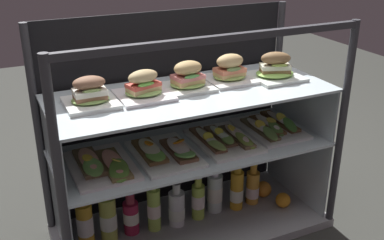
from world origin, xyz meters
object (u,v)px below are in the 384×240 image
open_sandwich_tray_far_right (165,152)px  juice_bottle_front_middle (85,224)px  open_sandwich_tray_mid_left (271,126)px  juice_bottle_front_left_end (253,187)px  orange_fruit_beside_bottles (263,189)px  plated_roll_sandwich_mid_left (275,70)px  juice_bottle_front_second (237,190)px  juice_bottle_back_left (154,208)px  juice_bottle_tucked_behind (108,218)px  open_sandwich_tray_center (224,139)px  juice_bottle_front_right_end (198,200)px  plated_roll_sandwich_far_right (90,95)px  orange_fruit_near_left_post (283,200)px  juice_bottle_back_center (215,192)px  plated_roll_sandwich_mid_right (230,71)px  open_sandwich_tray_right_of_center (102,164)px  plated_roll_sandwich_near_left_corner (144,88)px  juice_bottle_near_post (131,215)px  juice_bottle_back_right (177,208)px  plated_roll_sandwich_far_left (187,79)px

open_sandwich_tray_far_right → juice_bottle_front_middle: (-0.33, 0.06, -0.28)m
open_sandwich_tray_mid_left → juice_bottle_front_left_end: size_ratio=1.52×
open_sandwich_tray_far_right → orange_fruit_beside_bottles: size_ratio=4.20×
plated_roll_sandwich_mid_left → juice_bottle_front_second: bearing=177.0°
open_sandwich_tray_mid_left → juice_bottle_front_second: bearing=175.9°
plated_roll_sandwich_mid_left → juice_bottle_back_left: (-0.56, 0.02, -0.55)m
plated_roll_sandwich_mid_left → juice_bottle_tucked_behind: size_ratio=0.84×
open_sandwich_tray_center → juice_bottle_front_right_end: open_sandwich_tray_center is taller
juice_bottle_front_middle → orange_fruit_beside_bottles: bearing=1.0°
plated_roll_sandwich_far_right → open_sandwich_tray_far_right: size_ratio=0.58×
juice_bottle_tucked_behind → orange_fruit_near_left_post: juice_bottle_tucked_behind is taller
plated_roll_sandwich_far_right → juice_bottle_front_second: size_ratio=0.81×
plated_roll_sandwich_mid_left → juice_bottle_back_center: 0.61m
juice_bottle_front_second → orange_fruit_beside_bottles: (0.17, 0.03, -0.06)m
open_sandwich_tray_far_right → juice_bottle_back_left: (-0.04, 0.05, -0.29)m
juice_bottle_tucked_behind → orange_fruit_near_left_post: (0.80, -0.11, -0.07)m
juice_bottle_front_second → plated_roll_sandwich_mid_right: bearing=131.4°
juice_bottle_front_middle → juice_bottle_back_center: juice_bottle_front_middle is taller
plated_roll_sandwich_mid_right → juice_bottle_front_right_end: plated_roll_sandwich_mid_right is taller
open_sandwich_tray_right_of_center → juice_bottle_tucked_behind: (0.02, 0.06, -0.29)m
plated_roll_sandwich_mid_left → juice_bottle_back_left: plated_roll_sandwich_mid_left is taller
plated_roll_sandwich_near_left_corner → open_sandwich_tray_right_of_center: bearing=-166.0°
plated_roll_sandwich_far_right → open_sandwich_tray_right_of_center: (0.01, -0.05, -0.26)m
juice_bottle_front_middle → juice_bottle_tucked_behind: juice_bottle_front_middle is taller
orange_fruit_beside_bottles → plated_roll_sandwich_far_right: bearing=-178.5°
open_sandwich_tray_mid_left → juice_bottle_front_left_end: bearing=162.3°
open_sandwich_tray_far_right → juice_bottle_back_left: bearing=125.0°
juice_bottle_tucked_behind → open_sandwich_tray_mid_left: bearing=-2.4°
juice_bottle_tucked_behind → juice_bottle_front_second: bearing=-2.0°
plated_roll_sandwich_near_left_corner → juice_bottle_near_post: (-0.07, 0.02, -0.56)m
orange_fruit_near_left_post → juice_bottle_tucked_behind: bearing=172.4°
juice_bottle_front_second → juice_bottle_near_post: bearing=176.8°
juice_bottle_back_center → juice_bottle_front_left_end: (0.19, -0.02, -0.01)m
juice_bottle_front_right_end → plated_roll_sandwich_near_left_corner: bearing=179.2°
juice_bottle_back_center → orange_fruit_near_left_post: (0.30, -0.11, -0.06)m
orange_fruit_beside_bottles → orange_fruit_near_left_post: orange_fruit_beside_bottles is taller
juice_bottle_front_left_end → orange_fruit_near_left_post: (0.11, -0.09, -0.05)m
juice_bottle_back_center → juice_bottle_tucked_behind: bearing=-179.4°
juice_bottle_tucked_behind → juice_bottle_back_left: 0.20m
open_sandwich_tray_right_of_center → juice_bottle_front_second: size_ratio=1.45×
open_sandwich_tray_center → orange_fruit_beside_bottles: size_ratio=4.20×
plated_roll_sandwich_far_right → orange_fruit_beside_bottles: (0.80, 0.02, -0.61)m
juice_bottle_back_left → juice_bottle_front_left_end: 0.49m
plated_roll_sandwich_far_right → juice_bottle_back_right: plated_roll_sandwich_far_right is taller
juice_bottle_front_middle → open_sandwich_tray_mid_left: bearing=-1.7°
orange_fruit_beside_bottles → plated_roll_sandwich_far_left: bearing=-179.2°
plated_roll_sandwich_mid_left → plated_roll_sandwich_mid_right: bearing=166.0°
juice_bottle_back_right → juice_bottle_front_left_end: bearing=1.4°
plated_roll_sandwich_far_right → open_sandwich_tray_mid_left: size_ratio=0.58×
juice_bottle_back_center → open_sandwich_tray_right_of_center: bearing=-172.8°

